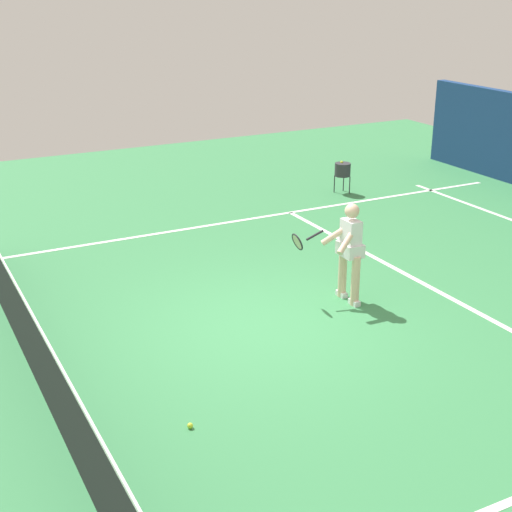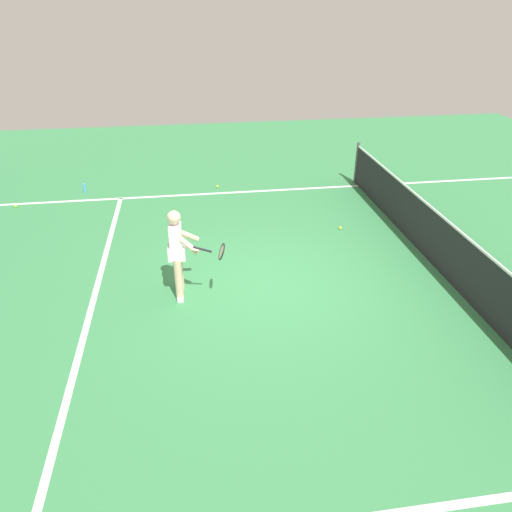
# 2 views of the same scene
# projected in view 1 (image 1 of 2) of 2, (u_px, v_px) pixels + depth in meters

# --- Properties ---
(ground_plane) EXTENTS (24.11, 24.11, 0.00)m
(ground_plane) POSITION_uv_depth(u_px,v_px,m) (264.00, 324.00, 10.59)
(ground_plane) COLOR #38844C
(service_line_marking) EXTENTS (8.93, 0.10, 0.01)m
(service_line_marking) POSITION_uv_depth(u_px,v_px,m) (428.00, 286.00, 11.88)
(service_line_marking) COLOR white
(service_line_marking) RESTS_ON ground
(sideline_left_marking) EXTENTS (0.10, 16.55, 0.01)m
(sideline_left_marking) POSITION_uv_depth(u_px,v_px,m) (488.00, 511.00, 6.88)
(sideline_left_marking) COLOR white
(sideline_left_marking) RESTS_ON ground
(sideline_right_marking) EXTENTS (0.10, 16.55, 0.01)m
(sideline_right_marking) POSITION_uv_depth(u_px,v_px,m) (156.00, 234.00, 14.29)
(sideline_right_marking) COLOR white
(sideline_right_marking) RESTS_ON ground
(court_net) EXTENTS (9.61, 0.08, 1.10)m
(court_net) POSITION_uv_depth(u_px,v_px,m) (31.00, 340.00, 9.02)
(court_net) COLOR #4C4C51
(court_net) RESTS_ON ground
(tennis_player) EXTENTS (0.78, 0.92, 1.55)m
(tennis_player) POSITION_uv_depth(u_px,v_px,m) (348.00, 249.00, 11.06)
(tennis_player) COLOR beige
(tennis_player) RESTS_ON ground
(tennis_ball_near) EXTENTS (0.07, 0.07, 0.07)m
(tennis_ball_near) POSITION_uv_depth(u_px,v_px,m) (190.00, 426.00, 8.14)
(tennis_ball_near) COLOR #D1E533
(tennis_ball_near) RESTS_ON ground
(ball_hopper) EXTENTS (0.36, 0.36, 0.74)m
(ball_hopper) POSITION_uv_depth(u_px,v_px,m) (343.00, 170.00, 16.82)
(ball_hopper) COLOR #333338
(ball_hopper) RESTS_ON ground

